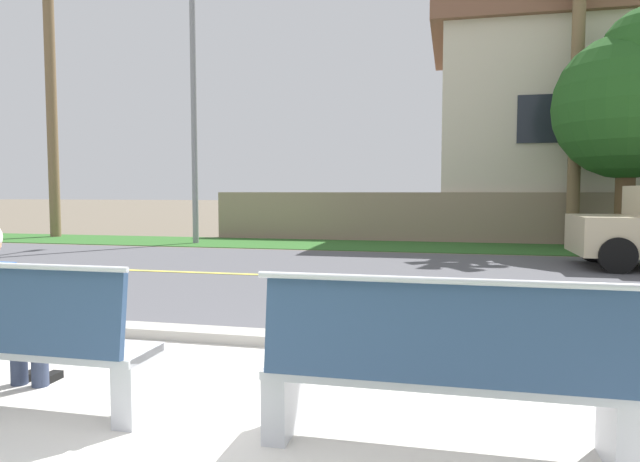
{
  "coord_description": "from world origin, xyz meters",
  "views": [
    {
      "loc": [
        1.42,
        -2.68,
        1.45
      ],
      "look_at": [
        0.01,
        3.47,
        1.0
      ],
      "focal_mm": 31.85,
      "sensor_mm": 36.0,
      "label": 1
    }
  ],
  "objects_px": {
    "streetlamp": "(197,85)",
    "palm_tree_tall": "(48,1)",
    "shade_tree_far_left": "(635,95)",
    "bench_left": "(5,343)",
    "bench_right": "(441,374)"
  },
  "relations": [
    {
      "from": "streetlamp",
      "to": "palm_tree_tall",
      "type": "distance_m",
      "value": 6.05
    },
    {
      "from": "palm_tree_tall",
      "to": "shade_tree_far_left",
      "type": "bearing_deg",
      "value": -2.15
    },
    {
      "from": "shade_tree_far_left",
      "to": "bench_left",
      "type": "bearing_deg",
      "value": -120.81
    },
    {
      "from": "bench_right",
      "to": "palm_tree_tall",
      "type": "bearing_deg",
      "value": 134.22
    },
    {
      "from": "shade_tree_far_left",
      "to": "bench_right",
      "type": "bearing_deg",
      "value": -109.79
    },
    {
      "from": "bench_right",
      "to": "bench_left",
      "type": "bearing_deg",
      "value": 180.0
    },
    {
      "from": "palm_tree_tall",
      "to": "streetlamp",
      "type": "bearing_deg",
      "value": -9.31
    },
    {
      "from": "bench_right",
      "to": "palm_tree_tall",
      "type": "xyz_separation_m",
      "value": [
        -12.0,
        12.33,
        6.76
      ]
    },
    {
      "from": "streetlamp",
      "to": "palm_tree_tall",
      "type": "bearing_deg",
      "value": 170.69
    },
    {
      "from": "streetlamp",
      "to": "shade_tree_far_left",
      "type": "height_order",
      "value": "streetlamp"
    },
    {
      "from": "bench_right",
      "to": "shade_tree_far_left",
      "type": "relative_size",
      "value": 0.35
    },
    {
      "from": "bench_left",
      "to": "bench_right",
      "type": "relative_size",
      "value": 1.0
    },
    {
      "from": "bench_right",
      "to": "streetlamp",
      "type": "xyz_separation_m",
      "value": [
        -6.76,
        11.47,
        3.85
      ]
    },
    {
      "from": "bench_left",
      "to": "shade_tree_far_left",
      "type": "distance_m",
      "value": 14.03
    },
    {
      "from": "shade_tree_far_left",
      "to": "palm_tree_tall",
      "type": "xyz_separation_m",
      "value": [
        -16.22,
        0.61,
        3.53
      ]
    }
  ]
}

